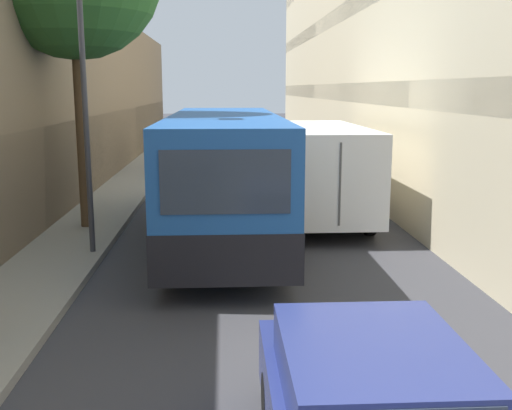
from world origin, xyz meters
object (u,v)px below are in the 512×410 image
Objects in this scene: bus at (225,173)px; box_truck at (313,164)px; panel_van at (207,148)px; street_lamp at (79,1)px.

bus is 1.23× the size of box_truck.
box_truck is at bearing -69.98° from panel_van.
box_truck is 1.10× the size of street_lamp.
box_truck is at bearing 46.06° from bus.
bus is 5.15m from street_lamp.
street_lamp is at bearing -140.79° from box_truck.
street_lamp is (-5.56, -4.54, 3.95)m from box_truck.
street_lamp reaches higher than bus.
street_lamp is at bearing -148.27° from bus.
bus is at bearing 31.73° from street_lamp.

